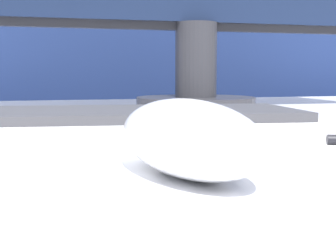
% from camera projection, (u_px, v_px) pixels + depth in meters
% --- Properties ---
extents(partition_panel, '(5.00, 0.03, 1.01)m').
position_uv_depth(partition_panel, '(89.00, 207.00, 1.16)').
color(partition_panel, navy).
rests_on(partition_panel, ground_plane).
extents(computer_mouse_near, '(0.08, 0.14, 0.04)m').
position_uv_depth(computer_mouse_near, '(186.00, 137.00, 0.26)').
color(computer_mouse_near, white).
rests_on(computer_mouse_near, desk).
extents(keyboard, '(0.46, 0.19, 0.02)m').
position_uv_depth(keyboard, '(64.00, 124.00, 0.42)').
color(keyboard, silver).
rests_on(keyboard, desk).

